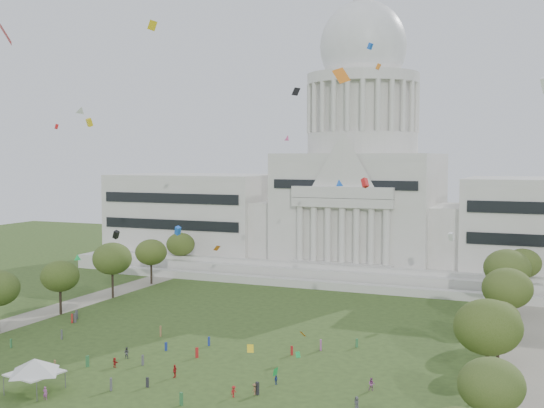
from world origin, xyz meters
TOP-DOWN VIEW (x-y plane):
  - ground at (0.00, 0.00)m, footprint 400.00×400.00m
  - capitol at (0.00, 113.59)m, footprint 160.00×64.50m
  - path_left at (-48.00, 30.00)m, footprint 8.00×160.00m
  - path_right at (48.00, 30.00)m, footprint 8.00×160.00m
  - row_tree_r_1 at (46.22, -1.75)m, footprint 7.58×7.58m
  - row_tree_r_2 at (44.17, 17.44)m, footprint 9.55×9.55m
  - row_tree_l_3 at (-44.09, 33.92)m, footprint 8.12×8.12m
  - row_tree_r_3 at (44.40, 34.48)m, footprint 7.01×7.01m
  - row_tree_l_4 at (-44.08, 52.42)m, footprint 9.29×9.29m
  - row_tree_r_4 at (44.76, 50.04)m, footprint 9.19×9.19m
  - row_tree_l_5 at (-45.22, 71.01)m, footprint 8.33×8.33m
  - row_tree_r_5 at (43.49, 70.19)m, footprint 9.82×9.82m
  - row_tree_l_6 at (-46.87, 89.14)m, footprint 8.19×8.19m
  - row_tree_r_6 at (45.96, 88.13)m, footprint 8.42×8.42m
  - event_tent at (-15.39, -6.03)m, footprint 10.16×10.16m
  - person_0 at (28.89, 4.53)m, footprint 1.08×1.09m
  - person_2 at (28.80, 12.80)m, footprint 1.00×0.74m
  - person_3 at (14.02, 4.74)m, footprint 0.58×1.08m
  - person_4 at (-0.26, 7.12)m, footprint 0.72×1.21m
  - person_5 at (-11.63, 7.74)m, footprint 1.60×1.13m
  - person_7 at (-11.86, -8.02)m, footprint 0.77×0.63m
  - person_8 at (-12.76, 12.61)m, footprint 0.97×0.66m
  - person_9 at (11.72, 2.82)m, footprint 0.76×1.14m
  - person_10 at (15.13, 10.07)m, footprint 0.62×0.89m
  - distant_crowd at (-14.19, 14.93)m, footprint 60.71×38.52m
  - kite_swarm at (3.28, 11.86)m, footprint 99.81×108.51m

SIDE VIEW (x-z plane):
  - ground at x=0.00m, z-range 0.00..0.00m
  - path_left at x=-48.00m, z-range 0.00..0.04m
  - path_right at x=48.00m, z-range 0.00..0.04m
  - person_10 at x=15.13m, z-range 0.00..1.38m
  - person_5 at x=-11.63m, z-range 0.00..1.60m
  - person_9 at x=11.72m, z-range 0.00..1.61m
  - person_3 at x=14.02m, z-range 0.00..1.65m
  - distant_crowd at x=-14.19m, z-range -0.10..1.85m
  - person_7 at x=-11.86m, z-range 0.00..1.86m
  - person_2 at x=28.80m, z-range 0.00..1.86m
  - person_8 at x=-12.76m, z-range 0.00..1.88m
  - person_0 at x=28.89m, z-range 0.00..1.90m
  - person_4 at x=-0.26m, z-range 0.00..1.99m
  - event_tent at x=-15.39m, z-range 1.36..6.28m
  - row_tree_r_3 at x=44.40m, z-range 2.09..12.07m
  - row_tree_r_1 at x=46.22m, z-range 2.27..13.04m
  - row_tree_l_3 at x=-44.09m, z-range 2.43..13.98m
  - row_tree_l_6 at x=-46.87m, z-range 2.45..14.09m
  - row_tree_l_5 at x=-45.22m, z-range 2.49..14.34m
  - row_tree_r_6 at x=45.96m, z-range 2.52..14.49m
  - row_tree_r_4 at x=44.76m, z-range 2.76..15.82m
  - row_tree_l_4 at x=-44.08m, z-range 2.79..16.00m
  - row_tree_r_2 at x=44.17m, z-range 2.87..16.45m
  - row_tree_r_5 at x=43.49m, z-range 2.95..16.91m
  - capitol at x=0.00m, z-range -23.35..67.95m
  - kite_swarm at x=3.28m, z-range 2.09..56.00m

